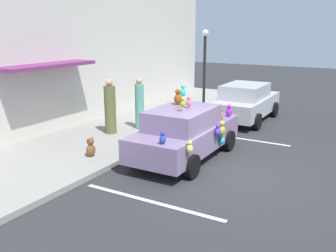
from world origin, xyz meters
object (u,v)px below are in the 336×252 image
(plush_covered_car, at_px, (185,132))
(pedestrian_near_shopfront, at_px, (140,105))
(parked_sedan_behind, at_px, (246,102))
(pedestrian_walking_past, at_px, (110,109))
(teddy_bear_on_sidewalk, at_px, (91,148))
(street_lamp_post, at_px, (205,62))

(plush_covered_car, distance_m, pedestrian_near_shopfront, 3.29)
(parked_sedan_behind, distance_m, pedestrian_walking_past, 5.78)
(teddy_bear_on_sidewalk, relative_size, pedestrian_walking_past, 0.29)
(pedestrian_near_shopfront, distance_m, pedestrian_walking_past, 1.18)
(pedestrian_near_shopfront, bearing_deg, street_lamp_post, -15.14)
(pedestrian_near_shopfront, bearing_deg, pedestrian_walking_past, 153.86)
(parked_sedan_behind, relative_size, pedestrian_walking_past, 2.13)
(teddy_bear_on_sidewalk, bearing_deg, street_lamp_post, -3.45)
(pedestrian_near_shopfront, relative_size, pedestrian_walking_past, 0.98)
(plush_covered_car, relative_size, parked_sedan_behind, 1.04)
(pedestrian_near_shopfront, bearing_deg, teddy_bear_on_sidewalk, -170.74)
(plush_covered_car, relative_size, street_lamp_post, 1.19)
(teddy_bear_on_sidewalk, relative_size, street_lamp_post, 0.16)
(teddy_bear_on_sidewalk, xyz_separation_m, pedestrian_near_shopfront, (3.33, 0.54, 0.62))
(street_lamp_post, bearing_deg, teddy_bear_on_sidewalk, 176.55)
(street_lamp_post, xyz_separation_m, pedestrian_near_shopfront, (-3.53, 0.96, -1.32))
(teddy_bear_on_sidewalk, xyz_separation_m, street_lamp_post, (6.86, -0.41, 1.94))
(street_lamp_post, bearing_deg, pedestrian_walking_past, 162.19)
(parked_sedan_behind, height_order, teddy_bear_on_sidewalk, parked_sedan_behind)
(parked_sedan_behind, xyz_separation_m, pedestrian_walking_past, (-4.74, 3.31, 0.25))
(teddy_bear_on_sidewalk, bearing_deg, plush_covered_car, -54.60)
(parked_sedan_behind, height_order, street_lamp_post, street_lamp_post)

